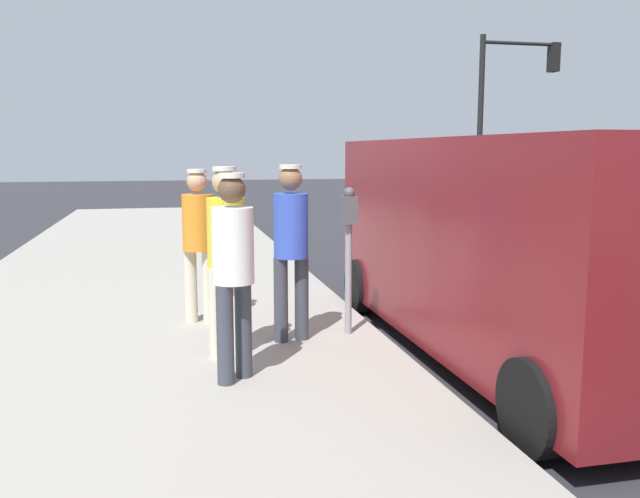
{
  "coord_description": "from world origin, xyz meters",
  "views": [
    {
      "loc": [
        3.14,
        6.59,
        2.04
      ],
      "look_at": [
        1.65,
        0.12,
        1.05
      ],
      "focal_mm": 37.29,
      "sensor_mm": 36.0,
      "label": 1
    }
  ],
  "objects_px": {
    "parked_van": "(513,241)",
    "pedestrian_in_orange": "(198,236)",
    "pedestrian_in_yellow": "(226,249)",
    "pedestrian_in_white": "(233,263)",
    "parking_meter_near": "(349,235)",
    "traffic_light_corner": "(508,97)",
    "pedestrian_in_blue": "(291,241)"
  },
  "relations": [
    {
      "from": "parked_van",
      "to": "pedestrian_in_white",
      "type": "bearing_deg",
      "value": 11.13
    },
    {
      "from": "pedestrian_in_orange",
      "to": "pedestrian_in_white",
      "type": "xyz_separation_m",
      "value": [
        -0.19,
        1.95,
        0.01
      ]
    },
    {
      "from": "pedestrian_in_yellow",
      "to": "traffic_light_corner",
      "type": "distance_m",
      "value": 14.77
    },
    {
      "from": "pedestrian_in_orange",
      "to": "parked_van",
      "type": "relative_size",
      "value": 0.32
    },
    {
      "from": "parked_van",
      "to": "pedestrian_in_blue",
      "type": "bearing_deg",
      "value": -13.15
    },
    {
      "from": "pedestrian_in_blue",
      "to": "pedestrian_in_white",
      "type": "bearing_deg",
      "value": 57.37
    },
    {
      "from": "pedestrian_in_blue",
      "to": "pedestrian_in_yellow",
      "type": "xyz_separation_m",
      "value": [
        0.67,
        0.37,
        -0.0
      ]
    },
    {
      "from": "pedestrian_in_blue",
      "to": "pedestrian_in_orange",
      "type": "height_order",
      "value": "pedestrian_in_blue"
    },
    {
      "from": "pedestrian_in_yellow",
      "to": "pedestrian_in_white",
      "type": "xyz_separation_m",
      "value": [
        0.0,
        0.67,
        -0.02
      ]
    },
    {
      "from": "parking_meter_near",
      "to": "parked_van",
      "type": "distance_m",
      "value": 1.62
    },
    {
      "from": "parked_van",
      "to": "parking_meter_near",
      "type": "bearing_deg",
      "value": -21.93
    },
    {
      "from": "parking_meter_near",
      "to": "pedestrian_in_blue",
      "type": "relative_size",
      "value": 0.87
    },
    {
      "from": "parking_meter_near",
      "to": "pedestrian_in_white",
      "type": "distance_m",
      "value": 1.73
    },
    {
      "from": "traffic_light_corner",
      "to": "pedestrian_in_white",
      "type": "bearing_deg",
      "value": 53.58
    },
    {
      "from": "parking_meter_near",
      "to": "parked_van",
      "type": "xyz_separation_m",
      "value": [
        -1.5,
        0.6,
        -0.03
      ]
    },
    {
      "from": "parked_van",
      "to": "traffic_light_corner",
      "type": "height_order",
      "value": "traffic_light_corner"
    },
    {
      "from": "pedestrian_in_yellow",
      "to": "pedestrian_in_white",
      "type": "relative_size",
      "value": 1.02
    },
    {
      "from": "parked_van",
      "to": "traffic_light_corner",
      "type": "bearing_deg",
      "value": -118.05
    },
    {
      "from": "pedestrian_in_white",
      "to": "parking_meter_near",
      "type": "bearing_deg",
      "value": -138.14
    },
    {
      "from": "parking_meter_near",
      "to": "pedestrian_in_orange",
      "type": "xyz_separation_m",
      "value": [
        1.47,
        -0.8,
        -0.06
      ]
    },
    {
      "from": "pedestrian_in_yellow",
      "to": "pedestrian_in_white",
      "type": "height_order",
      "value": "pedestrian_in_yellow"
    },
    {
      "from": "pedestrian_in_blue",
      "to": "pedestrian_in_white",
      "type": "height_order",
      "value": "pedestrian_in_blue"
    },
    {
      "from": "pedestrian_in_yellow",
      "to": "traffic_light_corner",
      "type": "relative_size",
      "value": 0.34
    },
    {
      "from": "parking_meter_near",
      "to": "parked_van",
      "type": "relative_size",
      "value": 0.29
    },
    {
      "from": "traffic_light_corner",
      "to": "parking_meter_near",
      "type": "bearing_deg",
      "value": 55.08
    },
    {
      "from": "pedestrian_in_white",
      "to": "traffic_light_corner",
      "type": "height_order",
      "value": "traffic_light_corner"
    },
    {
      "from": "traffic_light_corner",
      "to": "parked_van",
      "type": "bearing_deg",
      "value": 61.95
    },
    {
      "from": "parked_van",
      "to": "pedestrian_in_orange",
      "type": "bearing_deg",
      "value": -25.32
    },
    {
      "from": "pedestrian_in_white",
      "to": "traffic_light_corner",
      "type": "bearing_deg",
      "value": -126.42
    },
    {
      "from": "pedestrian_in_blue",
      "to": "pedestrian_in_white",
      "type": "distance_m",
      "value": 1.24
    },
    {
      "from": "pedestrian_in_blue",
      "to": "traffic_light_corner",
      "type": "height_order",
      "value": "traffic_light_corner"
    },
    {
      "from": "parked_van",
      "to": "traffic_light_corner",
      "type": "xyz_separation_m",
      "value": [
        -6.19,
        -11.62,
        2.36
      ]
    }
  ]
}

